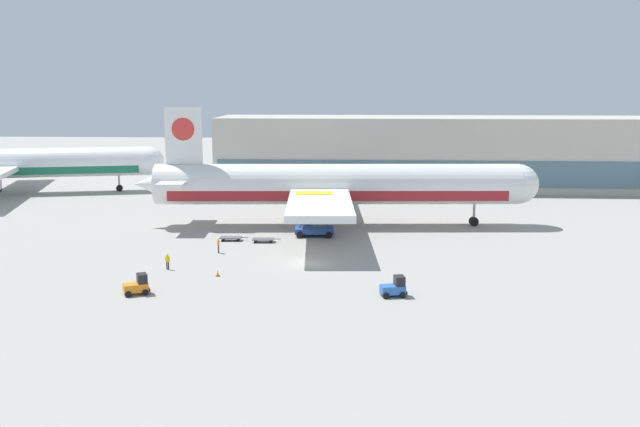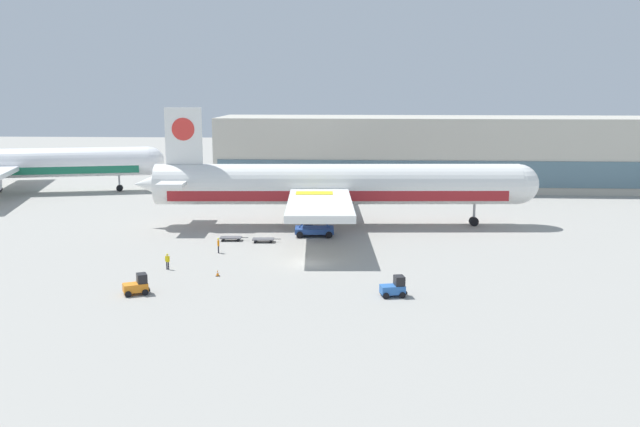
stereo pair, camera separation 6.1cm
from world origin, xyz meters
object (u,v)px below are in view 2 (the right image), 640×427
Objects in this scene: baggage_dolly_lead at (231,238)px; traffic_cone_near at (218,273)px; baggage_tug_foreground at (137,285)px; ground_crew_near at (218,244)px; ground_crew_far at (167,260)px; scissor_lift_loader at (314,220)px; airplane_distant at (11,165)px; airplane_main at (332,186)px; baggage_dolly_second at (263,239)px; baggage_tug_mid at (394,287)px.

baggage_dolly_lead is 5.16× the size of traffic_cone_near.
baggage_tug_foreground reaches higher than ground_crew_near.
ground_crew_far is 6.57m from traffic_cone_near.
scissor_lift_loader is at bearing 35.16° from baggage_tug_foreground.
baggage_tug_foreground is at bearing -132.27° from traffic_cone_near.
baggage_tug_foreground is 3.88× the size of traffic_cone_near.
traffic_cone_near is (2.07, -10.56, -0.75)m from ground_crew_near.
airplane_distant reaches higher than baggage_tug_foreground.
baggage_dolly_lead is at bearing -143.37° from airplane_main.
traffic_cone_near is at bearing 171.92° from ground_crew_far.
baggage_dolly_second is (4.37, -0.67, 0.00)m from baggage_dolly_lead.
baggage_tug_foreground reaches higher than baggage_dolly_second.
airplane_distant is at bearing 140.30° from baggage_dolly_second.
scissor_lift_loader reaches higher than baggage_dolly_second.
airplane_main is 39.84m from baggage_tug_foreground.
baggage_tug_mid is 26.53m from ground_crew_near.
traffic_cone_near is (-8.83, -21.35, -1.86)m from scissor_lift_loader.
ground_crew_near is (-12.95, -17.91, -4.73)m from airplane_main.
baggage_dolly_second is at bearing 42.99° from baggage_tug_foreground.
ground_crew_far reaches higher than traffic_cone_near.
baggage_tug_mid is (7.58, -34.72, -4.96)m from airplane_main.
airplane_main is 30.97m from traffic_cone_near.
ground_crew_near reaches higher than baggage_dolly_second.
ground_crew_far is at bearing -64.39° from airplane_distant.
scissor_lift_loader reaches higher than baggage_dolly_lead.
airplane_distant is 29.92× the size of ground_crew_far.
airplane_distant is 14.43× the size of baggage_dolly_second.
airplane_distant is 74.48× the size of traffic_cone_near.
traffic_cone_near is at bearing 21.13° from baggage_tug_foreground.
scissor_lift_loader is (-2.05, -7.12, -3.63)m from airplane_main.
baggage_dolly_second is at bearing 112.34° from baggage_tug_mid.
baggage_dolly_lead is (4.57, 24.71, -0.49)m from baggage_tug_foreground.
baggage_tug_foreground is at bearing -113.83° from baggage_dolly_second.
airplane_main is at bearing -109.34° from ground_crew_far.
baggage_tug_mid is (24.89, 0.82, 0.00)m from baggage_tug_foreground.
scissor_lift_loader is at bearing -109.80° from airplane_main.
baggage_dolly_second is 2.07× the size of ground_crew_far.
airplane_distant is at bearing 132.08° from traffic_cone_near.
baggage_tug_foreground and baggage_tug_mid have the same top height.
baggage_tug_mid is at bearing -24.72° from baggage_tug_foreground.
airplane_distant reaches higher than scissor_lift_loader.
airplane_main reaches higher than baggage_dolly_lead.
scissor_lift_loader is at bearing 97.09° from baggage_tug_mid.
ground_crew_near is at bearing -102.49° from ground_crew_far.
airplane_distant is at bearing 29.64° from ground_crew_near.
airplane_main is 9.86× the size of scissor_lift_loader.
baggage_tug_mid is 19.50m from traffic_cone_near.
baggage_dolly_second is (52.89, -38.81, -5.14)m from airplane_distant.
baggage_tug_foreground is at bearing -119.72° from airplane_main.
airplane_distant is 76.83m from baggage_tug_foreground.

